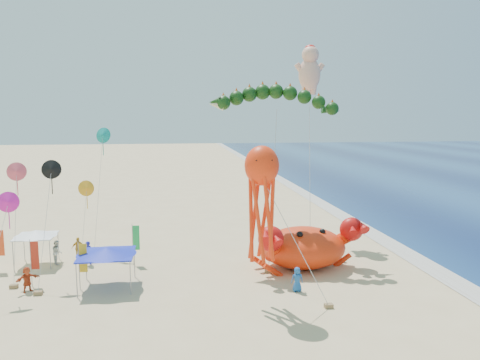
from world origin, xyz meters
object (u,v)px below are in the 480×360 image
Objects in this scene: canopy_white at (36,234)px; dragon_kite at (275,103)px; octopus_kite at (262,195)px; canopy_blue at (106,251)px; crab_inflatable at (304,246)px; cherub_kite at (310,69)px.

dragon_kite is at bearing -2.34° from canopy_white.
octopus_kite is 11.32m from canopy_blue.
octopus_kite is 3.10× the size of canopy_white.
cherub_kite reaches higher than crab_inflatable.
crab_inflatable is at bearing -59.65° from dragon_kite.
canopy_blue is (-12.32, -4.86, -9.82)m from dragon_kite.
crab_inflatable is at bearing -107.59° from cherub_kite.
dragon_kite is 8.80m from cherub_kite.
dragon_kite is at bearing -125.01° from cherub_kite.
octopus_kite is at bearing -125.06° from crab_inflatable.
canopy_blue is at bearing -158.49° from dragon_kite.
cherub_kite is 5.72× the size of canopy_white.
canopy_blue is at bearing -43.22° from canopy_white.
dragon_kite is 11.05m from octopus_kite.
cherub_kite reaches higher than octopus_kite.
dragon_kite is 3.45× the size of canopy_blue.
crab_inflatable reaches higher than canopy_white.
cherub_kite reaches higher than canopy_blue.
canopy_white is (-19.95, 3.59, 0.78)m from crab_inflatable.
cherub_kite is 27.11m from canopy_white.
crab_inflatable is 11.10m from dragon_kite.
canopy_blue is at bearing 155.79° from octopus_kite.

